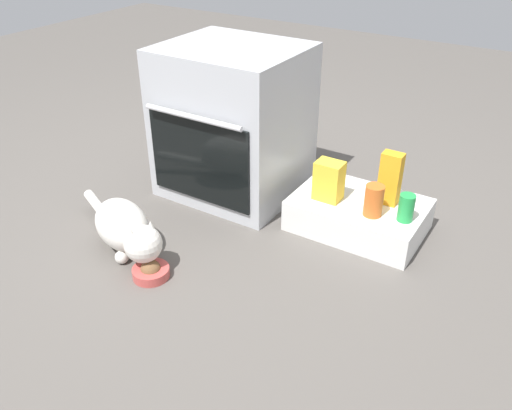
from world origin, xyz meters
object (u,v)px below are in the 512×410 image
Objects in this scene: soda_can at (406,208)px; sauce_jar at (374,201)px; oven at (233,122)px; pantry_cabinet at (358,215)px; snack_bag at (329,181)px; food_bowl at (151,271)px; juice_carton at (390,179)px; cat at (126,228)px.

sauce_jar is at bearing -166.22° from soda_can.
oven is 1.27× the size of pantry_cabinet.
food_bowl is at bearing -121.17° from snack_bag.
juice_carton is at bearing 2.23° from oven.
oven is at bearing 106.28° from cat.
cat is (-0.20, 0.08, 0.09)m from food_bowl.
cat is at bearing -144.38° from sauce_jar.
soda_can is at bearing -41.32° from juice_carton.
soda_can is (0.22, -0.05, 0.13)m from pantry_cabinet.
oven reaches higher than snack_bag.
cat is at bearing -95.64° from oven.
juice_carton is 2.00× the size of soda_can.
soda_can is at bearing 55.09° from cat.
juice_carton reaches higher than soda_can.
sauce_jar is (0.78, -0.10, -0.15)m from oven.
cat reaches higher than pantry_cabinet.
juice_carton is at bearing 24.31° from pantry_cabinet.
oven is at bearing -177.77° from juice_carton.
cat is at bearing -137.64° from pantry_cabinet.
oven is 0.87m from food_bowl.
pantry_cabinet is at bearing 166.77° from soda_can.
soda_can is at bearing 1.13° from snack_bag.
juice_carton reaches higher than pantry_cabinet.
juice_carton is (0.67, 0.82, 0.24)m from food_bowl.
oven is 3.06× the size of juice_carton.
snack_bag is (-0.35, -0.01, 0.03)m from soda_can.
sauce_jar is (0.22, -0.03, -0.02)m from snack_bag.
pantry_cabinet is 2.41× the size of juice_carton.
juice_carton reaches higher than sauce_jar.
juice_carton is at bearing 50.75° from food_bowl.
pantry_cabinet is 0.96m from food_bowl.
oven is at bearing 178.56° from pantry_cabinet.
oven is 0.75m from pantry_cabinet.
soda_can is 0.86× the size of sauce_jar.
snack_bag is 1.29× the size of sauce_jar.
cat is (-0.76, -0.69, 0.05)m from pantry_cabinet.
juice_carton is 1.33× the size of snack_bag.
cat is 3.62× the size of snack_bag.
cat is 5.43× the size of soda_can.
food_bowl is 0.23m from cat.
oven reaches higher than juice_carton.
soda_can is at bearing 42.56° from food_bowl.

